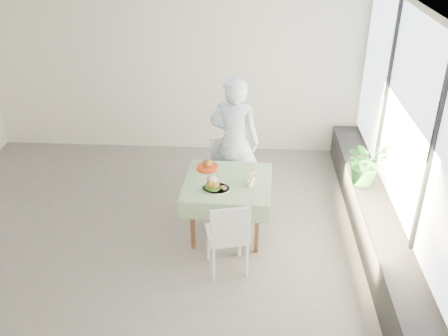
# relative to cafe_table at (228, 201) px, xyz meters

# --- Properties ---
(floor) EXTENTS (6.00, 6.00, 0.00)m
(floor) POSITION_rel_cafe_table_xyz_m (-1.00, -0.06, -0.46)
(floor) COLOR #62605D
(floor) RESTS_ON ground
(ceiling) EXTENTS (6.00, 6.00, 0.00)m
(ceiling) POSITION_rel_cafe_table_xyz_m (-1.00, -0.06, 2.34)
(ceiling) COLOR white
(ceiling) RESTS_ON ground
(wall_back) EXTENTS (6.00, 0.02, 2.80)m
(wall_back) POSITION_rel_cafe_table_xyz_m (-1.00, 2.44, 0.94)
(wall_back) COLOR white
(wall_back) RESTS_ON ground
(wall_front) EXTENTS (6.00, 0.02, 2.80)m
(wall_front) POSITION_rel_cafe_table_xyz_m (-1.00, -2.56, 0.94)
(wall_front) COLOR white
(wall_front) RESTS_ON ground
(wall_right) EXTENTS (0.02, 5.00, 2.80)m
(wall_right) POSITION_rel_cafe_table_xyz_m (2.00, -0.06, 0.94)
(wall_right) COLOR white
(wall_right) RESTS_ON ground
(window_pane) EXTENTS (0.01, 4.80, 2.18)m
(window_pane) POSITION_rel_cafe_table_xyz_m (1.97, -0.06, 1.19)
(window_pane) COLOR #D1E0F9
(window_pane) RESTS_ON ground
(window_ledge) EXTENTS (0.40, 4.80, 0.50)m
(window_ledge) POSITION_rel_cafe_table_xyz_m (1.80, -0.06, -0.21)
(window_ledge) COLOR black
(window_ledge) RESTS_ON ground
(cafe_table) EXTENTS (1.09, 1.09, 0.74)m
(cafe_table) POSITION_rel_cafe_table_xyz_m (0.00, 0.00, 0.00)
(cafe_table) COLOR brown
(cafe_table) RESTS_ON ground
(chair_far) EXTENTS (0.54, 0.54, 0.89)m
(chair_far) POSITION_rel_cafe_table_xyz_m (-0.03, 0.79, -0.19)
(chair_far) COLOR white
(chair_far) RESTS_ON ground
(chair_near) EXTENTS (0.53, 0.53, 0.93)m
(chair_near) POSITION_rel_cafe_table_xyz_m (0.03, -0.73, -0.17)
(chair_near) COLOR white
(chair_near) RESTS_ON ground
(diner) EXTENTS (0.72, 0.53, 1.82)m
(diner) POSITION_rel_cafe_table_xyz_m (0.05, 0.75, 0.45)
(diner) COLOR #91BAE8
(diner) RESTS_ON ground
(main_dish) EXTENTS (0.33, 0.33, 0.17)m
(main_dish) POSITION_rel_cafe_table_xyz_m (-0.15, -0.21, 0.34)
(main_dish) COLOR white
(main_dish) RESTS_ON cafe_table
(juice_cup_orange) EXTENTS (0.09, 0.09, 0.24)m
(juice_cup_orange) POSITION_rel_cafe_table_xyz_m (0.29, -0.00, 0.34)
(juice_cup_orange) COLOR white
(juice_cup_orange) RESTS_ON cafe_table
(juice_cup_lemonade) EXTENTS (0.08, 0.08, 0.24)m
(juice_cup_lemonade) POSITION_rel_cafe_table_xyz_m (0.27, -0.12, 0.34)
(juice_cup_lemonade) COLOR white
(juice_cup_lemonade) RESTS_ON cafe_table
(second_dish) EXTENTS (0.28, 0.28, 0.13)m
(second_dish) POSITION_rel_cafe_table_xyz_m (-0.27, 0.29, 0.32)
(second_dish) COLOR #B63212
(second_dish) RESTS_ON cafe_table
(potted_plant) EXTENTS (0.67, 0.62, 0.60)m
(potted_plant) POSITION_rel_cafe_table_xyz_m (1.74, 0.48, 0.34)
(potted_plant) COLOR #297B31
(potted_plant) RESTS_ON window_ledge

